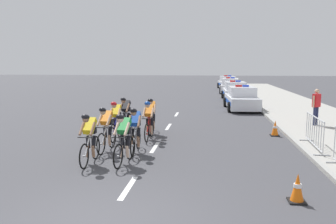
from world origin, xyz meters
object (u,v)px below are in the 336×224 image
(police_car_third, at_px, (230,86))
(traffic_cone_near, at_px, (297,188))
(police_car_second, at_px, (235,92))
(spectator_closest, at_px, (316,104))
(cyclist_seventh, at_px, (126,114))
(cyclist_second, at_px, (124,138))
(cyclist_third, at_px, (106,128))
(cyclist_eighth, at_px, (151,115))
(traffic_cone_mid, at_px, (275,128))
(cyclist_fourth, at_px, (135,130))
(police_car_furthest, at_px, (227,83))
(crowd_barrier_middle, at_px, (314,132))
(police_car_nearest, at_px, (241,99))
(cyclist_lead, at_px, (89,138))
(cyclist_sixth, at_px, (149,120))
(cyclist_fifth, at_px, (116,120))

(police_car_third, height_order, traffic_cone_near, police_car_third)
(police_car_second, height_order, spectator_closest, spectator_closest)
(cyclist_seventh, bearing_deg, police_car_third, 74.81)
(cyclist_second, distance_m, cyclist_third, 1.68)
(cyclist_eighth, bearing_deg, traffic_cone_mid, 2.58)
(cyclist_third, bearing_deg, cyclist_fourth, -4.78)
(police_car_furthest, bearing_deg, crowd_barrier_middle, -87.05)
(police_car_furthest, relative_size, crowd_barrier_middle, 1.96)
(cyclist_seventh, height_order, police_car_furthest, police_car_furthest)
(cyclist_seventh, bearing_deg, police_car_nearest, 55.13)
(cyclist_lead, xyz_separation_m, traffic_cone_near, (5.37, -2.18, -0.48))
(cyclist_third, height_order, cyclist_sixth, same)
(cyclist_lead, distance_m, cyclist_eighth, 4.64)
(cyclist_eighth, xyz_separation_m, police_car_nearest, (4.45, 8.33, -0.11))
(cyclist_fourth, height_order, spectator_closest, spectator_closest)
(cyclist_second, height_order, police_car_second, police_car_second)
(cyclist_second, xyz_separation_m, cyclist_third, (-0.96, 1.39, 0.00))
(cyclist_sixth, xyz_separation_m, police_car_second, (4.36, 15.31, -0.11))
(police_car_third, xyz_separation_m, spectator_closest, (2.83, -18.61, 0.40))
(cyclist_second, distance_m, cyclist_seventh, 4.79)
(cyclist_sixth, height_order, police_car_third, police_car_third)
(police_car_third, xyz_separation_m, traffic_cone_mid, (0.65, -20.72, -0.37))
(cyclist_fourth, height_order, cyclist_fifth, same)
(police_car_nearest, relative_size, traffic_cone_mid, 7.00)
(cyclist_lead, height_order, cyclist_sixth, same)
(cyclist_seventh, bearing_deg, cyclist_lead, -88.75)
(police_car_second, bearing_deg, traffic_cone_mid, -87.37)
(crowd_barrier_middle, distance_m, traffic_cone_near, 4.85)
(police_car_furthest, xyz_separation_m, traffic_cone_mid, (0.64, -26.41, -0.37))
(cyclist_eighth, height_order, crowd_barrier_middle, cyclist_eighth)
(cyclist_second, distance_m, cyclist_fifth, 3.27)
(cyclist_second, height_order, cyclist_fifth, same)
(cyclist_eighth, bearing_deg, police_car_third, 78.00)
(cyclist_eighth, relative_size, police_car_third, 0.38)
(police_car_third, bearing_deg, cyclist_seventh, -105.19)
(cyclist_second, bearing_deg, police_car_nearest, 70.48)
(cyclist_sixth, xyz_separation_m, police_car_nearest, (4.36, 9.39, -0.11))
(cyclist_second, bearing_deg, cyclist_seventh, 103.34)
(cyclist_second, height_order, traffic_cone_near, cyclist_second)
(crowd_barrier_middle, relative_size, traffic_cone_near, 3.63)
(police_car_second, distance_m, traffic_cone_near, 20.95)
(cyclist_fourth, distance_m, spectator_closest, 9.10)
(cyclist_fourth, bearing_deg, spectator_closest, 36.72)
(cyclist_eighth, bearing_deg, cyclist_third, -108.64)
(cyclist_lead, height_order, cyclist_eighth, same)
(cyclist_lead, xyz_separation_m, cyclist_fourth, (1.06, 1.41, 0.00))
(cyclist_third, height_order, police_car_furthest, police_car_furthest)
(cyclist_lead, bearing_deg, police_car_nearest, 66.75)
(cyclist_fourth, height_order, police_car_furthest, police_car_furthest)
(cyclist_fifth, height_order, police_car_nearest, police_car_nearest)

